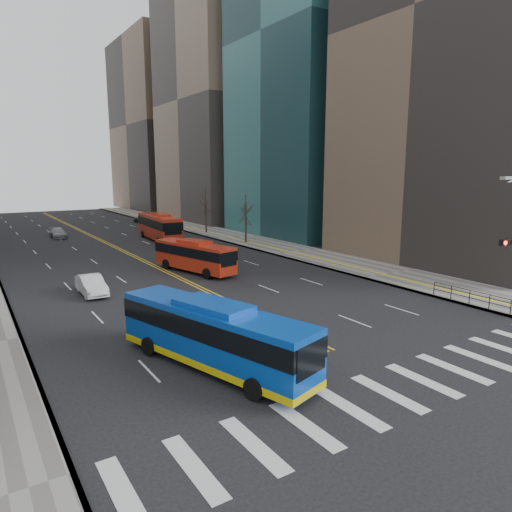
% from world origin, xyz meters
% --- Properties ---
extents(ground, '(220.00, 220.00, 0.00)m').
position_xyz_m(ground, '(0.00, 0.00, 0.00)').
color(ground, black).
extents(sidewalk_right, '(7.00, 130.00, 0.15)m').
position_xyz_m(sidewalk_right, '(17.50, 45.00, 0.07)').
color(sidewalk_right, slate).
rests_on(sidewalk_right, ground).
extents(crosswalk, '(26.70, 4.00, 0.01)m').
position_xyz_m(crosswalk, '(0.00, 0.00, 0.01)').
color(crosswalk, silver).
rests_on(crosswalk, ground).
extents(centerline, '(0.55, 100.00, 0.01)m').
position_xyz_m(centerline, '(0.00, 55.00, 0.01)').
color(centerline, gold).
rests_on(centerline, ground).
extents(office_towers, '(83.00, 134.00, 58.00)m').
position_xyz_m(office_towers, '(0.12, 68.51, 23.92)').
color(office_towers, gray).
rests_on(office_towers, ground).
extents(pedestrian_railing, '(0.06, 6.06, 1.02)m').
position_xyz_m(pedestrian_railing, '(14.30, 6.00, 0.82)').
color(pedestrian_railing, black).
rests_on(pedestrian_railing, sidewalk_right).
extents(street_trees, '(35.20, 47.20, 7.60)m').
position_xyz_m(street_trees, '(-7.18, 34.55, 4.87)').
color(street_trees, '#2C231B').
rests_on(street_trees, ground).
extents(blue_bus, '(5.63, 11.85, 3.39)m').
position_xyz_m(blue_bus, '(-6.40, 6.62, 1.78)').
color(blue_bus, '#0B42AC').
rests_on(blue_bus, ground).
extents(red_bus_near, '(4.54, 10.03, 3.14)m').
position_xyz_m(red_bus_near, '(2.29, 27.22, 1.75)').
color(red_bus_near, red).
rests_on(red_bus_near, ground).
extents(red_bus_far, '(3.64, 12.30, 3.82)m').
position_xyz_m(red_bus_far, '(7.12, 49.03, 2.12)').
color(red_bus_far, red).
rests_on(red_bus_far, ground).
extents(car_white, '(1.65, 4.71, 1.55)m').
position_xyz_m(car_white, '(-8.19, 24.12, 0.78)').
color(car_white, silver).
rests_on(car_white, ground).
extents(car_dark_mid, '(2.56, 3.99, 1.26)m').
position_xyz_m(car_dark_mid, '(6.75, 32.79, 0.63)').
color(car_dark_mid, black).
rests_on(car_dark_mid, ground).
extents(car_silver, '(1.97, 4.77, 1.38)m').
position_xyz_m(car_silver, '(-4.64, 59.34, 0.69)').
color(car_silver, gray).
rests_on(car_silver, ground).
extents(car_dark_far, '(2.56, 4.14, 1.07)m').
position_xyz_m(car_dark_far, '(12.50, 71.89, 0.54)').
color(car_dark_far, black).
rests_on(car_dark_far, ground).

